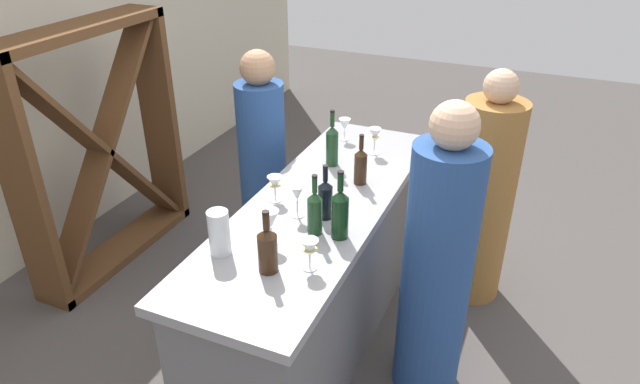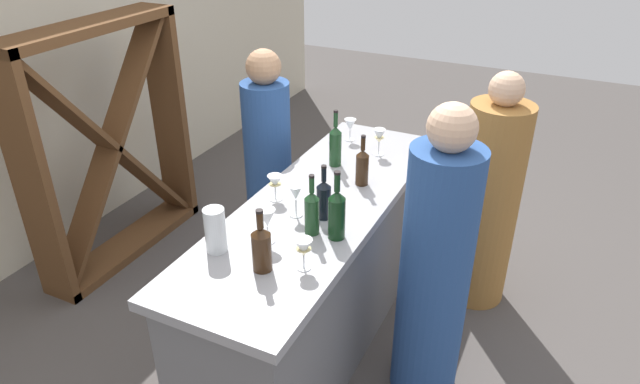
# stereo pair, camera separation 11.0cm
# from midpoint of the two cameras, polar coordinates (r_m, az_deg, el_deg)

# --- Properties ---
(ground_plane) EXTENTS (12.00, 12.00, 0.00)m
(ground_plane) POSITION_cam_midpoint_polar(r_m,az_deg,el_deg) (3.44, 0.95, -14.24)
(ground_plane) COLOR #4C4744
(back_wall) EXTENTS (8.00, 0.10, 2.80)m
(back_wall) POSITION_cam_midpoint_polar(r_m,az_deg,el_deg) (4.08, -28.83, 11.91)
(back_wall) COLOR beige
(back_wall) RESTS_ON ground
(bar_counter) EXTENTS (2.08, 0.67, 0.91)m
(bar_counter) POSITION_cam_midpoint_polar(r_m,az_deg,el_deg) (3.14, 1.01, -8.08)
(bar_counter) COLOR slate
(bar_counter) RESTS_ON ground
(wine_rack) EXTENTS (1.28, 0.28, 1.62)m
(wine_rack) POSITION_cam_midpoint_polar(r_m,az_deg,el_deg) (3.98, -19.68, 4.33)
(wine_rack) COLOR brown
(wine_rack) RESTS_ON ground
(wine_bottle_leftmost_amber_brown) EXTENTS (0.08, 0.08, 0.29)m
(wine_bottle_leftmost_amber_brown) POSITION_cam_midpoint_polar(r_m,az_deg,el_deg) (2.35, -4.57, -5.60)
(wine_bottle_leftmost_amber_brown) COLOR #331E0F
(wine_bottle_leftmost_amber_brown) RESTS_ON bar_counter
(wine_bottle_second_left_olive_green) EXTENTS (0.07, 0.07, 0.30)m
(wine_bottle_second_left_olive_green) POSITION_cam_midpoint_polar(r_m,az_deg,el_deg) (2.58, 0.40, -1.99)
(wine_bottle_second_left_olive_green) COLOR #193D1E
(wine_bottle_second_left_olive_green) RESTS_ON bar_counter
(wine_bottle_center_dark_green) EXTENTS (0.08, 0.08, 0.34)m
(wine_bottle_center_dark_green) POSITION_cam_midpoint_polar(r_m,az_deg,el_deg) (2.54, 2.94, -2.15)
(wine_bottle_center_dark_green) COLOR black
(wine_bottle_center_dark_green) RESTS_ON bar_counter
(wine_bottle_second_right_near_black) EXTENTS (0.07, 0.07, 0.28)m
(wine_bottle_second_right_near_black) POSITION_cam_midpoint_polar(r_m,az_deg,el_deg) (2.70, 1.55, -0.66)
(wine_bottle_second_right_near_black) COLOR black
(wine_bottle_second_right_near_black) RESTS_ON bar_counter
(wine_bottle_rightmost_amber_brown) EXTENTS (0.07, 0.07, 0.28)m
(wine_bottle_rightmost_amber_brown) POSITION_cam_midpoint_polar(r_m,az_deg,el_deg) (3.02, 5.32, 2.61)
(wine_bottle_rightmost_amber_brown) COLOR #331E0F
(wine_bottle_rightmost_amber_brown) RESTS_ON bar_counter
(wine_bottle_far_right_olive_green) EXTENTS (0.07, 0.07, 0.33)m
(wine_bottle_far_right_olive_green) POSITION_cam_midpoint_polar(r_m,az_deg,el_deg) (3.21, 2.55, 4.76)
(wine_bottle_far_right_olive_green) COLOR #193D1E
(wine_bottle_far_right_olive_green) RESTS_ON bar_counter
(wine_glass_near_left) EXTENTS (0.08, 0.08, 0.14)m
(wine_glass_near_left) POSITION_cam_midpoint_polar(r_m,az_deg,el_deg) (2.35, -0.32, -5.80)
(wine_glass_near_left) COLOR white
(wine_glass_near_left) RESTS_ON bar_counter
(wine_glass_near_center) EXTENTS (0.07, 0.07, 0.16)m
(wine_glass_near_center) POSITION_cam_midpoint_polar(r_m,az_deg,el_deg) (3.36, 6.92, 5.50)
(wine_glass_near_center) COLOR white
(wine_glass_near_center) RESTS_ON bar_counter
(wine_glass_near_right) EXTENTS (0.06, 0.06, 0.16)m
(wine_glass_near_right) POSITION_cam_midpoint_polar(r_m,az_deg,el_deg) (2.71, -1.30, -0.26)
(wine_glass_near_right) COLOR white
(wine_glass_near_right) RESTS_ON bar_counter
(wine_glass_far_left) EXTENTS (0.08, 0.08, 0.17)m
(wine_glass_far_left) POSITION_cam_midpoint_polar(r_m,az_deg,el_deg) (2.51, -4.11, -2.72)
(wine_glass_far_left) COLOR white
(wine_glass_far_left) RESTS_ON bar_counter
(wine_glass_far_center) EXTENTS (0.07, 0.07, 0.14)m
(wine_glass_far_center) POSITION_cam_midpoint_polar(r_m,az_deg,el_deg) (3.56, 3.95, 6.70)
(wine_glass_far_center) COLOR white
(wine_glass_far_center) RESTS_ON bar_counter
(wine_glass_far_right) EXTENTS (0.08, 0.08, 0.14)m
(wine_glass_far_right) POSITION_cam_midpoint_polar(r_m,az_deg,el_deg) (2.86, -3.45, 0.91)
(wine_glass_far_right) COLOR white
(wine_glass_far_right) RESTS_ON bar_counter
(water_pitcher) EXTENTS (0.09, 0.09, 0.21)m
(water_pitcher) POSITION_cam_midpoint_polar(r_m,az_deg,el_deg) (2.49, -9.27, -3.83)
(water_pitcher) COLOR silver
(water_pitcher) RESTS_ON bar_counter
(person_left_guest) EXTENTS (0.46, 0.46, 1.47)m
(person_left_guest) POSITION_cam_midpoint_polar(r_m,az_deg,el_deg) (3.52, 17.44, -1.03)
(person_left_guest) COLOR #9E6B33
(person_left_guest) RESTS_ON ground
(person_center_guest) EXTENTS (0.43, 0.43, 1.57)m
(person_center_guest) POSITION_cam_midpoint_polar(r_m,az_deg,el_deg) (2.76, 12.63, -7.84)
(person_center_guest) COLOR #284C8C
(person_center_guest) RESTS_ON ground
(person_right_guest) EXTENTS (0.31, 0.31, 1.49)m
(person_right_guest) POSITION_cam_midpoint_polar(r_m,az_deg,el_deg) (3.70, -4.36, 2.28)
(person_right_guest) COLOR #284C8C
(person_right_guest) RESTS_ON ground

